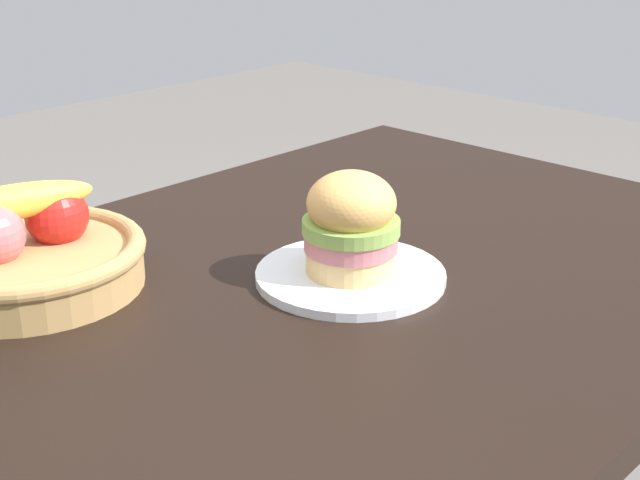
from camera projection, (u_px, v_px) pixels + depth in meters
dining_table at (303, 359)px, 1.15m from camera, size 1.40×0.90×0.75m
plate at (350, 275)px, 1.14m from camera, size 0.24×0.24×0.01m
sandwich at (351, 224)px, 1.11m from camera, size 0.12×0.12×0.13m
fruit_basket at (28, 254)px, 1.10m from camera, size 0.29×0.29×0.14m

